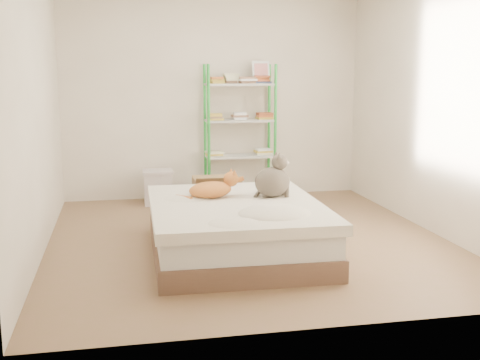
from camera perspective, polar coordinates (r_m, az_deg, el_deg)
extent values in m
cube|color=#856149|center=(5.90, 0.73, -5.64)|extent=(3.80, 4.20, 0.01)
cube|color=white|center=(7.74, -2.54, 7.96)|extent=(3.80, 0.01, 2.60)
cube|color=white|center=(3.66, 7.73, 5.10)|extent=(3.80, 0.01, 2.60)
cube|color=white|center=(5.60, -18.74, 6.47)|extent=(0.01, 4.20, 2.60)
cube|color=white|center=(6.36, 17.88, 6.93)|extent=(0.01, 4.20, 2.60)
cube|color=brown|center=(5.41, -0.41, -6.12)|extent=(1.50, 1.86, 0.18)
cube|color=silver|center=(5.36, -0.42, -4.16)|extent=(1.45, 1.80, 0.20)
cube|color=beige|center=(5.33, -0.42, -2.64)|extent=(1.53, 1.89, 0.09)
cylinder|color=green|center=(7.38, -2.98, 4.33)|extent=(0.04, 0.04, 1.70)
cylinder|color=green|center=(7.70, -3.33, 4.58)|extent=(0.04, 0.04, 1.70)
cylinder|color=green|center=(7.55, 3.36, 4.47)|extent=(0.04, 0.04, 1.70)
cylinder|color=green|center=(7.86, 2.77, 4.71)|extent=(0.04, 0.04, 1.70)
cube|color=beige|center=(7.73, -0.02, -1.01)|extent=(0.86, 0.34, 0.02)
cube|color=beige|center=(7.65, -0.02, 2.30)|extent=(0.86, 0.34, 0.02)
cube|color=beige|center=(7.60, -0.02, 5.66)|extent=(0.86, 0.34, 0.02)
cube|color=beige|center=(7.57, -0.02, 9.05)|extent=(0.86, 0.34, 0.02)
cube|color=#B3512C|center=(7.71, -0.02, -0.59)|extent=(0.20, 0.16, 0.09)
cube|color=#B3512C|center=(7.59, -2.24, 2.66)|extent=(0.20, 0.16, 0.09)
cube|color=#B3512C|center=(7.71, 2.17, 2.78)|extent=(0.20, 0.16, 0.09)
cube|color=#B3512C|center=(7.54, -2.26, 6.05)|extent=(0.20, 0.16, 0.09)
cube|color=#B3512C|center=(7.59, -0.02, 6.09)|extent=(0.20, 0.16, 0.09)
cube|color=#B3512C|center=(7.66, 2.20, 6.12)|extent=(0.20, 0.16, 0.09)
cube|color=#B3512C|center=(7.52, -2.29, 9.47)|extent=(0.20, 0.16, 0.09)
cube|color=#B3512C|center=(7.55, -0.77, 9.48)|extent=(0.20, 0.16, 0.09)
cube|color=#B3512C|center=(7.59, 0.73, 9.49)|extent=(0.20, 0.16, 0.09)
cube|color=#B3512C|center=(7.64, 2.22, 9.49)|extent=(0.20, 0.16, 0.09)
cube|color=white|center=(7.68, 2.00, 10.20)|extent=(0.22, 0.09, 0.28)
cube|color=red|center=(7.67, 2.02, 10.20)|extent=(0.17, 0.06, 0.21)
cube|color=tan|center=(7.11, -2.23, -1.28)|extent=(0.55, 0.45, 0.38)
cube|color=#5A329C|center=(6.90, -1.89, -1.71)|extent=(0.33, 0.02, 0.08)
cube|color=tan|center=(6.87, -1.95, -0.09)|extent=(0.55, 0.18, 0.12)
cube|color=beige|center=(7.44, -7.78, -0.81)|extent=(0.34, 0.30, 0.39)
cube|color=beige|center=(7.40, -7.82, 0.80)|extent=(0.37, 0.33, 0.03)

